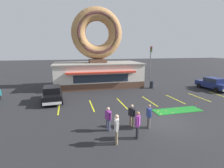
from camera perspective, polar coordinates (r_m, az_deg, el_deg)
name	(u,v)px	position (r m, az deg, el deg)	size (l,w,h in m)	color
ground_plane	(164,121)	(13.88, 16.68, -11.58)	(160.00, 160.00, 0.00)	#232326
donut_shop_building	(98,60)	(25.24, -4.72, 7.80)	(12.30, 6.75, 10.96)	brown
putting_mat	(177,110)	(16.50, 20.55, -8.07)	(4.30, 1.38, 0.03)	#197523
mini_donut_near_left	(158,112)	(15.52, 14.65, -8.80)	(0.13, 0.13, 0.04)	#E5C666
mini_donut_near_right	(161,114)	(15.11, 15.67, -9.42)	(0.13, 0.13, 0.04)	#E5C666
mini_donut_mid_left	(158,111)	(15.82, 14.88, -8.41)	(0.13, 0.13, 0.04)	#D17F47
mini_donut_mid_centre	(172,113)	(15.71, 19.12, -8.81)	(0.13, 0.13, 0.04)	#E5C666
mini_donut_mid_right	(166,111)	(15.95, 17.27, -8.39)	(0.13, 0.13, 0.04)	#E5C666
mini_donut_far_left	(177,109)	(16.76, 20.34, -7.62)	(0.13, 0.13, 0.04)	#D17F47
golf_ball	(165,110)	(16.06, 16.91, -8.22)	(0.04, 0.04, 0.04)	white
putting_flag_pin	(196,104)	(17.54, 25.86, -5.90)	(0.13, 0.01, 0.55)	silver
car_navy	(213,83)	(26.56, 30.12, 0.23)	(2.21, 4.67, 1.60)	navy
car_black	(52,93)	(18.83, -18.94, -2.86)	(2.19, 4.66, 1.60)	black
pedestrian_blue_sweater_man	(149,115)	(12.24, 11.96, -9.89)	(0.26, 0.59, 1.65)	slate
pedestrian_hooded_kid	(117,128)	(10.05, 1.52, -14.08)	(0.35, 0.57, 1.76)	#7F7056
pedestrian_leather_jacket_man	(132,114)	(12.31, 6.46, -9.86)	(0.41, 0.52, 1.56)	#7F7056
pedestrian_clipboard_woman	(138,124)	(10.74, 8.38, -12.69)	(0.42, 0.50, 1.70)	#232328
pedestrian_beanie_man	(108,118)	(11.62, -1.26, -10.97)	(0.39, 0.54, 1.61)	#474C66
trash_bin	(152,85)	(24.56, 12.84, -0.18)	(0.57, 0.57, 0.97)	#232833
traffic_light_pole	(151,58)	(31.43, 12.51, 8.21)	(0.28, 0.47, 5.80)	#595B60
parking_stripe_far_left	(59,108)	(16.81, -16.93, -7.50)	(0.12, 3.60, 0.01)	yellow
parking_stripe_left	(92,105)	(16.89, -6.65, -6.98)	(0.12, 3.60, 0.01)	yellow
parking_stripe_mid_left	(122,103)	(17.50, 3.20, -6.27)	(0.12, 3.60, 0.01)	yellow
parking_stripe_centre	(149,101)	(18.57, 12.12, -5.46)	(0.12, 3.60, 0.01)	yellow
parking_stripe_mid_right	(175,99)	(20.04, 19.89, -4.65)	(0.12, 3.60, 0.01)	yellow
parking_stripe_right	(199,97)	(21.82, 26.47, -3.89)	(0.12, 3.60, 0.01)	yellow
parking_stripe_far_right	(221,96)	(23.85, 31.99, -3.22)	(0.12, 3.60, 0.01)	yellow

